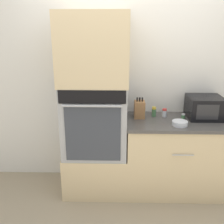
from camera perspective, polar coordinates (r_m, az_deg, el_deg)
ground_plane at (r=3.06m, az=3.21°, el=-19.11°), size 12.00×12.00×0.00m
wall_back at (r=3.13m, az=3.28°, el=7.02°), size 8.00×0.05×2.50m
oven_cabinet_base at (r=3.18m, az=-3.43°, el=-12.29°), size 0.71×0.60×0.48m
wall_oven at (r=2.91m, az=-3.67°, el=-1.48°), size 0.69×0.64×0.79m
oven_cabinet_upper at (r=2.76m, az=-3.98°, el=13.54°), size 0.71×0.60×0.73m
counter_unit at (r=3.15m, az=13.68°, el=-9.15°), size 1.15×0.63×0.86m
microwave at (r=3.12m, az=19.50°, el=0.98°), size 0.38×0.36×0.24m
knife_block at (r=2.97m, az=5.99°, el=0.60°), size 0.12×0.15×0.23m
bowl at (r=2.83m, az=14.54°, el=-2.37°), size 0.16×0.16×0.05m
condiment_jar_near at (r=3.13m, az=6.64°, el=0.56°), size 0.06×0.06×0.10m
condiment_jar_mid at (r=3.02m, az=15.24°, el=-0.98°), size 0.04×0.04×0.06m
condiment_jar_far at (r=3.06m, az=11.34°, el=-0.16°), size 0.05×0.05×0.09m
condiment_jar_back at (r=3.04m, az=9.11°, el=0.05°), size 0.05×0.05×0.11m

